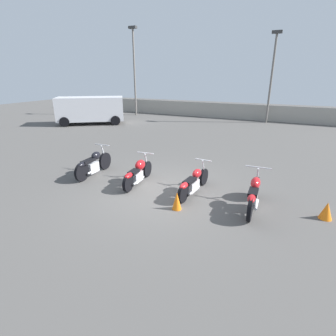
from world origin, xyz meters
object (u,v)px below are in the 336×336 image
Objects in this scene: light_pole_left at (134,65)px; light_pole_right at (272,70)px; motorcycle_slot_0 at (93,164)px; motorcycle_slot_2 at (193,182)px; motorcycle_slot_3 at (254,194)px; parked_van at (91,109)px; motorcycle_slot_1 at (138,172)px; traffic_cone_near at (326,211)px; traffic_cone_far at (177,201)px.

light_pole_right is (11.45, 0.84, -0.47)m from light_pole_left.
motorcycle_slot_0 reaches higher than motorcycle_slot_2.
parked_van is (-13.18, 8.70, 0.67)m from motorcycle_slot_3.
light_pole_left is 16.96m from motorcycle_slot_1.
light_pole_left is at bearing 136.01° from traffic_cone_near.
motorcycle_slot_1 is at bearing 12.82° from parked_van.
light_pole_left reaches higher than motorcycle_slot_2.
motorcycle_slot_3 is (5.82, -0.18, 0.01)m from motorcycle_slot_0.
motorcycle_slot_2 reaches higher than traffic_cone_near.
traffic_cone_near is at bearing 17.55° from traffic_cone_far.
traffic_cone_far is (1.94, -1.11, -0.16)m from motorcycle_slot_1.
traffic_cone_far is at bearing -92.83° from light_pole_right.
light_pole_right reaches higher than motorcycle_slot_0.
motorcycle_slot_2 is 1.88m from motorcycle_slot_3.
parked_van is 14.84m from traffic_cone_far.
parked_van is 17.24m from traffic_cone_near.
light_pole_right is 15.20m from motorcycle_slot_2.
motorcycle_slot_1 is (8.73, -13.99, -3.97)m from light_pole_left.
motorcycle_slot_0 is 4.05m from traffic_cone_far.
motorcycle_slot_0 is 4.30× the size of traffic_cone_near.
light_pole_right reaches higher than traffic_cone_far.
light_pole_left is 11.49m from light_pole_right.
parked_van is (-12.04, -6.31, -2.80)m from light_pole_right.
motorcycle_slot_0 is at bearing -107.52° from light_pole_right.
motorcycle_slot_2 is (-0.72, -14.77, -3.54)m from light_pole_right.
motorcycle_slot_2 is 4.09× the size of traffic_cone_far.
motorcycle_slot_2 is (3.95, 0.06, -0.06)m from motorcycle_slot_0.
motorcycle_slot_2 is at bearing -1.25° from motorcycle_slot_0.
light_pole_left is at bearing 139.14° from parked_van.
light_pole_left is 6.40m from parked_van.
motorcycle_slot_0 reaches higher than traffic_cone_near.
light_pole_right is 1.30× the size of parked_van.
traffic_cone_far is at bearing 14.72° from parked_van.
motorcycle_slot_0 is 0.41× the size of parked_van.
light_pole_left is 15.66× the size of traffic_cone_near.
traffic_cone_far is (-0.79, -15.94, -3.66)m from light_pole_right.
light_pole_left reaches higher than motorcycle_slot_0.
parked_van is (-7.36, 8.52, 0.68)m from motorcycle_slot_0.
traffic_cone_near is (14.41, -13.92, -4.15)m from light_pole_left.
light_pole_right reaches higher than motorcycle_slot_2.
traffic_cone_near is at bearing 25.91° from parked_van.
motorcycle_slot_1 is 2.00m from motorcycle_slot_2.
motorcycle_slot_1 is at bearing -179.21° from traffic_cone_near.
motorcycle_slot_1 is at bearing 150.27° from traffic_cone_far.
motorcycle_slot_3 is at bearing -48.37° from light_pole_left.
light_pole_right is 13.75× the size of traffic_cone_near.
motorcycle_slot_2 is at bearing 18.52° from parked_van.
light_pole_right is 16.38m from traffic_cone_far.
motorcycle_slot_3 is at bearing -6.69° from motorcycle_slot_1.
motorcycle_slot_3 reaches higher than motorcycle_slot_1.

